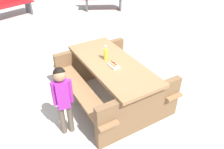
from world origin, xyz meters
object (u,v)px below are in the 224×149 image
object	(u,v)px
picnic_table	(112,79)
hotdog_tray	(114,65)
child_in_coat	(62,94)
soda_bottle	(106,53)
park_bench_mid	(9,4)

from	to	relation	value
picnic_table	hotdog_tray	bearing A→B (deg)	1.41
child_in_coat	soda_bottle	bearing A→B (deg)	133.61
soda_bottle	picnic_table	bearing A→B (deg)	32.09
soda_bottle	child_in_coat	world-z (taller)	child_in_coat
soda_bottle	child_in_coat	size ratio (longest dim) A/B	0.22
picnic_table	child_in_coat	size ratio (longest dim) A/B	1.95
child_in_coat	park_bench_mid	size ratio (longest dim) A/B	0.76
soda_bottle	child_in_coat	bearing A→B (deg)	-46.39
picnic_table	soda_bottle	xyz separation A→B (m)	(-0.12, -0.07, 0.42)
soda_bottle	park_bench_mid	xyz separation A→B (m)	(-4.74, -2.26, -0.41)
picnic_table	soda_bottle	world-z (taller)	soda_bottle
soda_bottle	park_bench_mid	size ratio (longest dim) A/B	0.17
hotdog_tray	child_in_coat	size ratio (longest dim) A/B	0.19
hotdog_tray	child_in_coat	distance (m)	0.91
picnic_table	child_in_coat	xyz separation A→B (m)	(0.57, -0.79, 0.26)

